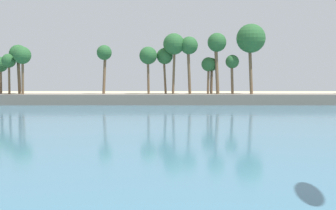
# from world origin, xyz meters

# --- Properties ---
(sea) EXTENTS (220.00, 101.02, 0.06)m
(sea) POSITION_xyz_m (0.00, 56.77, 0.03)
(sea) COLOR teal
(sea) RESTS_ON ground
(palm_headland) EXTENTS (80.08, 6.00, 13.72)m
(palm_headland) POSITION_xyz_m (-0.34, 67.31, 3.90)
(palm_headland) COLOR slate
(palm_headland) RESTS_ON ground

